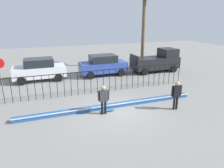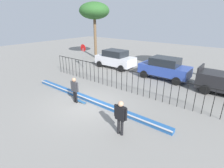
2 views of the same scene
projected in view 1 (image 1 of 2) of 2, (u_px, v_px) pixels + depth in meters
ground_plane at (114, 111)px, 12.29m from camera, size 60.00×60.00×0.00m
bowl_coping_ledge at (111, 106)px, 12.70m from camera, size 11.00×0.41×0.27m
perimeter_fence at (97, 79)px, 14.95m from camera, size 14.04×0.04×1.66m
skateboarder at (104, 97)px, 11.61m from camera, size 0.67×0.25×1.67m
skateboard at (108, 111)px, 12.17m from camera, size 0.80×0.20×0.07m
camera_operator at (176, 93)px, 12.21m from camera, size 0.70×0.26×1.73m
parked_car_white at (39, 69)px, 17.96m from camera, size 4.30×2.12×1.90m
parked_car_blue at (103, 65)px, 19.61m from camera, size 4.30×2.12×1.90m
pickup_truck at (157, 61)px, 20.98m from camera, size 4.70×2.12×2.24m
stop_sign at (0, 70)px, 14.99m from camera, size 0.76×0.07×2.50m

